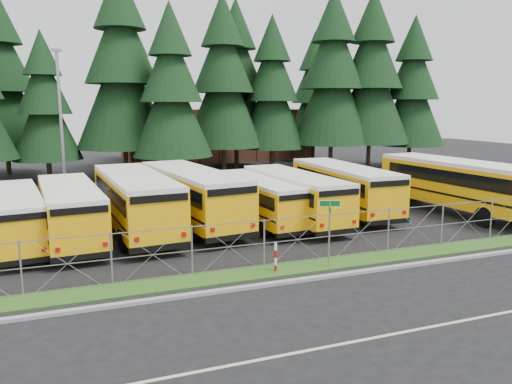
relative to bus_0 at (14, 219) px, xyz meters
The scene contains 29 objects.
ground 15.09m from the bus_0, 23.69° to the right, with size 120.00×120.00×0.00m, color black.
curb 16.57m from the bus_0, 33.58° to the right, with size 50.00×0.25×0.12m, color gray.
grass_verge 15.85m from the bus_0, 29.34° to the right, with size 50.00×1.40×0.06m, color #1F4C15.
road_lane_line 19.71m from the bus_0, 45.56° to the right, with size 50.00×0.12×0.01m, color beige.
chainlink_fence 15.47m from the bus_0, 27.08° to the right, with size 44.00×0.10×2.00m, color #95989D, non-canonical shape.
brick_building 39.33m from the bus_0, 59.79° to the left, with size 22.00×10.00×6.00m, color brown.
bus_0 is the anchor object (origin of this frame).
bus_1 2.44m from the bus_0, ahead, with size 2.50×10.57×2.77m, color #FFB608, non-canonical shape.
bus_2 5.63m from the bus_0, ahead, with size 2.78×11.78×3.09m, color #FFB608, non-canonical shape.
bus_3 8.70m from the bus_0, ahead, with size 2.80×11.86×3.11m, color #FFB608, non-canonical shape.
bus_4 12.15m from the bus_0, ahead, with size 2.33×9.88×2.59m, color #FFB608, non-canonical shape.
bus_5 14.20m from the bus_0, ahead, with size 2.51×10.62×2.78m, color #FFB608, non-canonical shape.
bus_6 18.04m from the bus_0, ahead, with size 2.64×11.19×2.93m, color #FFB608, non-canonical shape.
bus_east 24.41m from the bus_0, ahead, with size 2.92×12.38×3.25m, color #FFB608, non-canonical shape.
street_sign 14.63m from the bus_0, 33.78° to the right, with size 0.79×0.52×2.81m.
striped_bollard 12.67m from the bus_0, 38.24° to the right, with size 0.11×0.11×1.20m, color #B20C0C.
light_standard 11.58m from the bus_0, 77.95° to the left, with size 0.70×0.35×10.14m.
conifer_2 21.70m from the bus_0, 87.36° to the left, with size 5.77×5.77×12.76m, color black, non-canonical shape.
conifer_3 23.65m from the bus_0, 70.47° to the left, with size 8.36×8.36×18.48m, color black, non-canonical shape.
conifer_4 21.24m from the bus_0, 57.29° to the left, with size 6.78×6.78×14.98m, color black, non-canonical shape.
conifer_5 28.34m from the bus_0, 51.92° to the left, with size 7.69×7.69×17.01m, color black, non-canonical shape.
conifer_6 31.26m from the bus_0, 44.27° to the left, with size 6.91×6.91×15.27m, color black, non-canonical shape.
conifer_7 34.84m from the bus_0, 35.33° to the left, with size 8.11×8.11×17.93m, color black, non-canonical shape.
conifer_8 38.02m from the bus_0, 30.93° to the left, with size 8.15×8.15×18.03m, color black, non-canonical shape.
conifer_9 41.67m from the bus_0, 26.94° to the left, with size 7.09×7.09×15.67m, color black, non-canonical shape.
conifer_10 28.32m from the bus_0, 95.82° to the left, with size 7.74×7.74×17.12m, color black, non-canonical shape.
conifer_11 29.65m from the bus_0, 72.19° to the left, with size 7.28×7.28×16.10m, color black, non-canonical shape.
conifer_12 32.04m from the bus_0, 51.95° to the left, with size 7.79×7.79×17.22m, color black, non-canonical shape.
conifer_13 41.20m from the bus_0, 42.84° to the left, with size 6.73×6.73×14.89m, color black, non-canonical shape.
Camera 1 is at (-11.28, -19.20, 6.55)m, focal length 35.00 mm.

